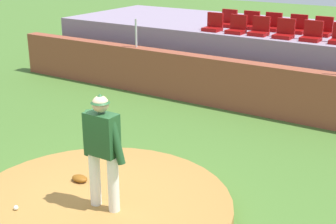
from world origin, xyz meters
The scene contains 18 objects.
ground_plane centered at (0.00, 0.00, 0.00)m, with size 60.00×60.00×0.00m, color #466F2B.
pitchers_mound centered at (0.00, 0.00, 0.10)m, with size 4.30×4.30×0.21m, color #A27236.
pitcher centered at (0.21, -0.07, 1.28)m, with size 0.77×0.29×1.84m.
baseball centered at (-0.88, -0.88, 0.25)m, with size 0.07×0.07×0.07m, color white.
fielding_glove centered at (-0.71, 0.35, 0.26)m, with size 0.30×0.20×0.11m, color brown.
brick_barrier centered at (0.00, 5.88, 0.64)m, with size 15.79×0.40×1.29m, color brown.
fence_post_left centered at (-3.55, 5.88, 1.69)m, with size 0.06×0.06×0.81m, color silver.
bleacher_platform centered at (0.00, 8.86, 0.87)m, with size 14.58×4.37×1.74m, color gray.
stadium_chair_0 centered at (-1.77, 7.19, 1.90)m, with size 0.48×0.44×0.50m.
stadium_chair_1 centered at (-1.02, 7.17, 1.90)m, with size 0.48×0.44×0.50m.
stadium_chair_2 centered at (-0.38, 7.23, 1.90)m, with size 0.48×0.44×0.50m.
stadium_chair_3 centered at (0.34, 7.19, 1.90)m, with size 0.48×0.44×0.50m.
stadium_chair_4 centered at (1.05, 7.21, 1.90)m, with size 0.48×0.44×0.50m.
stadium_chair_6 centered at (-1.75, 8.09, 1.90)m, with size 0.48×0.44×0.50m.
stadium_chair_7 centered at (-1.04, 8.10, 1.90)m, with size 0.48×0.44×0.50m.
stadium_chair_8 centered at (-0.37, 8.13, 1.90)m, with size 0.48×0.44×0.50m.
stadium_chair_9 centered at (0.37, 8.13, 1.90)m, with size 0.48×0.44×0.50m.
stadium_chair_10 centered at (1.07, 8.10, 1.90)m, with size 0.48×0.44×0.50m.
Camera 1 is at (4.55, -5.00, 4.04)m, focal length 50.99 mm.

